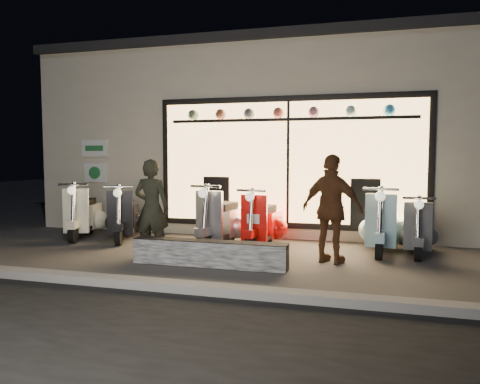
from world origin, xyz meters
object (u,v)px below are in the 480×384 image
object	(u,v)px
graffiti_barrier	(209,253)
scooter_red	(264,223)
man	(152,208)
woman	(332,209)
scooter_silver	(223,221)

from	to	relation	value
graffiti_barrier	scooter_red	xyz separation A→B (m)	(0.43, 1.85, 0.23)
man	woman	distance (m)	2.95
scooter_silver	scooter_red	xyz separation A→B (m)	(0.76, 0.13, -0.03)
graffiti_barrier	scooter_red	size ratio (longest dim) A/B	1.62
scooter_red	woman	world-z (taller)	woman
graffiti_barrier	scooter_red	world-z (taller)	scooter_red
graffiti_barrier	scooter_silver	xyz separation A→B (m)	(-0.33, 1.72, 0.25)
scooter_silver	scooter_red	world-z (taller)	scooter_silver
man	woman	size ratio (longest dim) A/B	0.95
man	scooter_silver	bearing A→B (deg)	-124.13
scooter_silver	man	xyz separation A→B (m)	(-0.82, -1.34, 0.36)
scooter_red	woman	bearing A→B (deg)	-34.58
man	woman	xyz separation A→B (m)	(2.93, 0.34, 0.04)
scooter_silver	scooter_red	distance (m)	0.77
scooter_red	man	distance (m)	2.19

